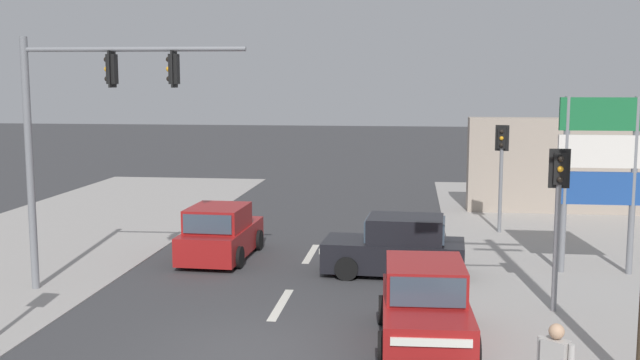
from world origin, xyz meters
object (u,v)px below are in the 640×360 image
object	(u,v)px
traffic_signal_mast	(81,117)
hatchback_oncoming_near	(220,234)
pedestal_signal_far_median	(501,160)
pedestal_signal_right_kerb	(558,202)
shopping_plaza_sign	(600,160)
hatchback_receding_far	(397,248)
hatchback_crossing_left	(425,307)

from	to	relation	value
traffic_signal_mast	hatchback_oncoming_near	xyz separation A→B (m)	(2.33, 3.58, -3.44)
traffic_signal_mast	pedestal_signal_far_median	distance (m)	13.48
pedestal_signal_right_kerb	hatchback_oncoming_near	size ratio (longest dim) A/B	0.97
shopping_plaza_sign	hatchback_receding_far	world-z (taller)	shopping_plaza_sign
pedestal_signal_far_median	hatchback_oncoming_near	xyz separation A→B (m)	(-8.23, -4.63, -1.71)
shopping_plaza_sign	pedestal_signal_right_kerb	bearing A→B (deg)	-115.54
traffic_signal_mast	hatchback_receding_far	distance (m)	8.43
pedestal_signal_right_kerb	shopping_plaza_sign	world-z (taller)	shopping_plaza_sign
pedestal_signal_right_kerb	pedestal_signal_far_median	distance (m)	8.56
hatchback_receding_far	pedestal_signal_right_kerb	bearing A→B (deg)	-38.70
traffic_signal_mast	hatchback_receding_far	bearing A→B (deg)	18.35
pedestal_signal_right_kerb	shopping_plaza_sign	xyz separation A→B (m)	(1.66, 3.47, 0.57)
hatchback_receding_far	traffic_signal_mast	bearing A→B (deg)	-161.65
hatchback_crossing_left	hatchback_oncoming_near	bearing A→B (deg)	132.17
pedestal_signal_right_kerb	hatchback_crossing_left	xyz separation A→B (m)	(-2.81, -2.28, -1.71)
hatchback_oncoming_near	hatchback_crossing_left	size ratio (longest dim) A/B	1.00
hatchback_oncoming_near	hatchback_crossing_left	distance (m)	8.38
hatchback_receding_far	hatchback_crossing_left	bearing A→B (deg)	-82.70
shopping_plaza_sign	traffic_signal_mast	bearing A→B (deg)	-165.90
pedestal_signal_far_median	pedestal_signal_right_kerb	bearing A→B (deg)	-88.58
traffic_signal_mast	hatchback_oncoming_near	size ratio (longest dim) A/B	1.63
pedestal_signal_right_kerb	hatchback_oncoming_near	bearing A→B (deg)	155.01
pedestal_signal_right_kerb	pedestal_signal_far_median	xyz separation A→B (m)	(-0.21, 8.56, 0.00)
traffic_signal_mast	pedestal_signal_far_median	world-z (taller)	traffic_signal_mast
shopping_plaza_sign	hatchback_crossing_left	distance (m)	7.63
pedestal_signal_far_median	hatchback_oncoming_near	distance (m)	9.59
pedestal_signal_far_median	hatchback_receding_far	distance (m)	6.85
pedestal_signal_far_median	hatchback_crossing_left	size ratio (longest dim) A/B	0.96
shopping_plaza_sign	hatchback_oncoming_near	xyz separation A→B (m)	(-10.10, 0.46, -2.28)
pedestal_signal_right_kerb	traffic_signal_mast	bearing A→B (deg)	178.14
shopping_plaza_sign	hatchback_receding_far	distance (m)	5.65
pedestal_signal_right_kerb	hatchback_oncoming_near	xyz separation A→B (m)	(-8.44, 3.93, -1.71)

